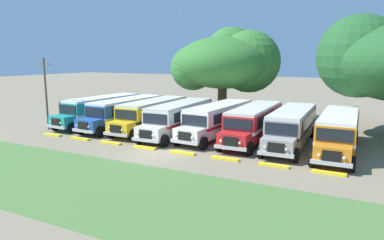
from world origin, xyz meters
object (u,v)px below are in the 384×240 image
object	(u,v)px
parked_bus_slot_0	(101,109)
broad_shade_tree	(228,61)
parked_bus_slot_1	(125,111)
utility_pole	(46,92)
parked_bus_slot_5	(254,121)
parked_bus_slot_6	(292,125)
parked_bus_slot_3	(179,117)
parked_bus_slot_7	(338,130)
parked_bus_slot_2	(153,113)
parked_bus_slot_4	(219,118)

from	to	relation	value
parked_bus_slot_0	broad_shade_tree	bearing A→B (deg)	133.16
parked_bus_slot_1	utility_pole	size ratio (longest dim) A/B	1.57
parked_bus_slot_5	parked_bus_slot_6	bearing A→B (deg)	84.65
parked_bus_slot_3	broad_shade_tree	world-z (taller)	broad_shade_tree
parked_bus_slot_0	parked_bus_slot_6	size ratio (longest dim) A/B	1.00
parked_bus_slot_6	parked_bus_slot_7	size ratio (longest dim) A/B	1.00
parked_bus_slot_0	parked_bus_slot_5	distance (m)	16.66
parked_bus_slot_5	parked_bus_slot_2	bearing A→B (deg)	-89.51
parked_bus_slot_3	utility_pole	world-z (taller)	utility_pole
parked_bus_slot_3	parked_bus_slot_6	distance (m)	10.02
parked_bus_slot_0	parked_bus_slot_4	size ratio (longest dim) A/B	1.00
parked_bus_slot_1	parked_bus_slot_5	distance (m)	13.30
parked_bus_slot_5	parked_bus_slot_7	distance (m)	6.72
parked_bus_slot_5	broad_shade_tree	world-z (taller)	broad_shade_tree
parked_bus_slot_0	broad_shade_tree	xyz separation A→B (m)	(10.77, 9.02, 4.91)
parked_bus_slot_4	broad_shade_tree	xyz separation A→B (m)	(-2.65, 8.90, 4.91)
utility_pole	parked_bus_slot_4	bearing A→B (deg)	17.26
parked_bus_slot_6	parked_bus_slot_5	bearing A→B (deg)	-95.96
parked_bus_slot_4	parked_bus_slot_7	distance (m)	9.96
parked_bus_slot_0	parked_bus_slot_2	world-z (taller)	same
parked_bus_slot_5	broad_shade_tree	distance (m)	11.76
parked_bus_slot_4	utility_pole	bearing A→B (deg)	-68.85
parked_bus_slot_1	parked_bus_slot_2	distance (m)	3.20
parked_bus_slot_3	parked_bus_slot_5	bearing A→B (deg)	94.53
parked_bus_slot_2	utility_pole	world-z (taller)	utility_pole
parked_bus_slot_4	parked_bus_slot_5	size ratio (longest dim) A/B	1.01
parked_bus_slot_0	parked_bus_slot_5	world-z (taller)	same
parked_bus_slot_7	utility_pole	bearing A→B (deg)	-81.64
parked_bus_slot_1	parked_bus_slot_2	world-z (taller)	same
parked_bus_slot_2	parked_bus_slot_3	size ratio (longest dim) A/B	1.00
parked_bus_slot_2	parked_bus_slot_5	bearing A→B (deg)	89.99
parked_bus_slot_2	parked_bus_slot_6	xyz separation A→B (m)	(13.30, -0.09, 0.00)
parked_bus_slot_3	parked_bus_slot_1	bearing A→B (deg)	-95.69
parked_bus_slot_2	broad_shade_tree	size ratio (longest dim) A/B	0.92
parked_bus_slot_6	broad_shade_tree	size ratio (longest dim) A/B	0.92
parked_bus_slot_3	parked_bus_slot_4	distance (m)	3.64
parked_bus_slot_0	parked_bus_slot_4	world-z (taller)	same
broad_shade_tree	parked_bus_slot_6	bearing A→B (deg)	-45.24
parked_bus_slot_0	parked_bus_slot_3	distance (m)	9.88
parked_bus_slot_0	parked_bus_slot_1	distance (m)	3.37
parked_bus_slot_3	parked_bus_slot_6	xyz separation A→B (m)	(10.00, 0.50, 0.00)
parked_bus_slot_7	utility_pole	xyz separation A→B (m)	(-25.77, -4.18, 2.12)
parked_bus_slot_1	parked_bus_slot_2	bearing A→B (deg)	94.08
parked_bus_slot_7	broad_shade_tree	world-z (taller)	broad_shade_tree
parked_bus_slot_4	parked_bus_slot_6	size ratio (longest dim) A/B	1.01
parked_bus_slot_3	broad_shade_tree	size ratio (longest dim) A/B	0.92
parked_bus_slot_0	broad_shade_tree	size ratio (longest dim) A/B	0.92
parked_bus_slot_2	parked_bus_slot_7	bearing A→B (deg)	87.09
parked_bus_slot_0	parked_bus_slot_7	bearing A→B (deg)	91.70
parked_bus_slot_1	broad_shade_tree	bearing A→B (deg)	142.64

